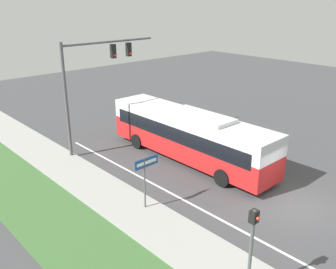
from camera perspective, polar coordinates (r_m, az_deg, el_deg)
ground_plane at (r=19.94m, az=18.49°, el=-10.26°), size 80.00×80.00×0.00m
sidewalk at (r=15.55m, az=6.49°, el=-18.59°), size 2.80×80.00×0.12m
lane_divider_near at (r=17.27m, az=12.36°, el=-14.75°), size 0.14×30.00×0.01m
bus at (r=23.32m, az=3.26°, el=0.15°), size 2.71×12.06×3.23m
signal_gantry at (r=24.59m, az=-11.41°, el=9.17°), size 6.96×0.41×7.29m
pedestrian_signal at (r=13.14m, az=12.68°, el=-15.29°), size 0.28×0.34×3.34m
street_sign at (r=17.82m, az=-3.42°, el=-5.77°), size 1.39×0.08×2.75m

